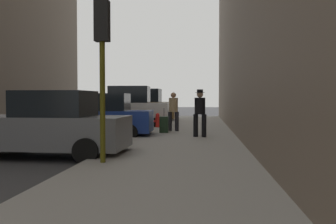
{
  "coord_description": "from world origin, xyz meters",
  "views": [
    {
      "loc": [
        6.75,
        -11.17,
        1.58
      ],
      "look_at": [
        5.33,
        3.72,
        1.05
      ],
      "focal_mm": 40.0,
      "sensor_mm": 36.0,
      "label": 1
    }
  ],
  "objects_px": {
    "fire_hydrant": "(158,120)",
    "rolling_suitcase": "(164,124)",
    "traffic_light": "(102,46)",
    "pedestrian_in_tan_coat": "(173,109)",
    "parked_blue_sedan": "(100,117)",
    "parked_bronze_suv": "(143,107)",
    "parked_gray_coupe": "(50,126)",
    "pedestrian_with_fedora": "(200,111)",
    "parked_white_van": "(127,109)"
  },
  "relations": [
    {
      "from": "parked_bronze_suv",
      "to": "rolling_suitcase",
      "type": "bearing_deg",
      "value": -75.27
    },
    {
      "from": "parked_bronze_suv",
      "to": "fire_hydrant",
      "type": "xyz_separation_m",
      "value": [
        1.8,
        -6.38,
        -0.54
      ]
    },
    {
      "from": "fire_hydrant",
      "to": "traffic_light",
      "type": "distance_m",
      "value": 10.71
    },
    {
      "from": "pedestrian_with_fedora",
      "to": "rolling_suitcase",
      "type": "xyz_separation_m",
      "value": [
        -1.54,
        1.75,
        -0.65
      ]
    },
    {
      "from": "parked_blue_sedan",
      "to": "pedestrian_in_tan_coat",
      "type": "height_order",
      "value": "pedestrian_in_tan_coat"
    },
    {
      "from": "parked_blue_sedan",
      "to": "parked_bronze_suv",
      "type": "distance_m",
      "value": 10.46
    },
    {
      "from": "traffic_light",
      "to": "pedestrian_in_tan_coat",
      "type": "relative_size",
      "value": 2.11
    },
    {
      "from": "traffic_light",
      "to": "rolling_suitcase",
      "type": "relative_size",
      "value": 3.46
    },
    {
      "from": "parked_blue_sedan",
      "to": "traffic_light",
      "type": "distance_m",
      "value": 6.92
    },
    {
      "from": "parked_white_van",
      "to": "pedestrian_in_tan_coat",
      "type": "relative_size",
      "value": 2.73
    },
    {
      "from": "fire_hydrant",
      "to": "pedestrian_in_tan_coat",
      "type": "xyz_separation_m",
      "value": [
        0.96,
        -2.08,
        0.61
      ]
    },
    {
      "from": "parked_bronze_suv",
      "to": "pedestrian_in_tan_coat",
      "type": "height_order",
      "value": "parked_bronze_suv"
    },
    {
      "from": "rolling_suitcase",
      "to": "pedestrian_with_fedora",
      "type": "bearing_deg",
      "value": -48.65
    },
    {
      "from": "pedestrian_in_tan_coat",
      "to": "parked_bronze_suv",
      "type": "bearing_deg",
      "value": 108.11
    },
    {
      "from": "parked_gray_coupe",
      "to": "parked_bronze_suv",
      "type": "xyz_separation_m",
      "value": [
        -0.0,
        15.37,
        0.18
      ]
    },
    {
      "from": "parked_blue_sedan",
      "to": "fire_hydrant",
      "type": "xyz_separation_m",
      "value": [
        1.8,
        4.08,
        -0.35
      ]
    },
    {
      "from": "rolling_suitcase",
      "to": "pedestrian_in_tan_coat",
      "type": "bearing_deg",
      "value": 66.17
    },
    {
      "from": "parked_bronze_suv",
      "to": "pedestrian_with_fedora",
      "type": "relative_size",
      "value": 2.62
    },
    {
      "from": "parked_gray_coupe",
      "to": "traffic_light",
      "type": "bearing_deg",
      "value": -38.55
    },
    {
      "from": "pedestrian_with_fedora",
      "to": "parked_white_van",
      "type": "bearing_deg",
      "value": 124.72
    },
    {
      "from": "parked_bronze_suv",
      "to": "traffic_light",
      "type": "bearing_deg",
      "value": -83.72
    },
    {
      "from": "parked_white_van",
      "to": "pedestrian_in_tan_coat",
      "type": "bearing_deg",
      "value": -49.21
    },
    {
      "from": "parked_gray_coupe",
      "to": "parked_blue_sedan",
      "type": "distance_m",
      "value": 4.91
    },
    {
      "from": "parked_white_van",
      "to": "traffic_light",
      "type": "xyz_separation_m",
      "value": [
        1.85,
        -11.59,
        1.73
      ]
    },
    {
      "from": "parked_bronze_suv",
      "to": "traffic_light",
      "type": "height_order",
      "value": "traffic_light"
    },
    {
      "from": "pedestrian_with_fedora",
      "to": "parked_bronze_suv",
      "type": "bearing_deg",
      "value": 109.86
    },
    {
      "from": "parked_white_van",
      "to": "traffic_light",
      "type": "relative_size",
      "value": 1.3
    },
    {
      "from": "parked_bronze_suv",
      "to": "fire_hydrant",
      "type": "height_order",
      "value": "parked_bronze_suv"
    },
    {
      "from": "traffic_light",
      "to": "pedestrian_in_tan_coat",
      "type": "height_order",
      "value": "traffic_light"
    },
    {
      "from": "parked_blue_sedan",
      "to": "fire_hydrant",
      "type": "bearing_deg",
      "value": 66.16
    },
    {
      "from": "parked_white_van",
      "to": "parked_bronze_suv",
      "type": "xyz_separation_m",
      "value": [
        0.0,
        5.26,
        0.0
      ]
    },
    {
      "from": "parked_bronze_suv",
      "to": "pedestrian_in_tan_coat",
      "type": "bearing_deg",
      "value": -71.89
    },
    {
      "from": "fire_hydrant",
      "to": "traffic_light",
      "type": "relative_size",
      "value": 0.2
    },
    {
      "from": "parked_bronze_suv",
      "to": "rolling_suitcase",
      "type": "relative_size",
      "value": 4.48
    },
    {
      "from": "traffic_light",
      "to": "rolling_suitcase",
      "type": "bearing_deg",
      "value": 85.69
    },
    {
      "from": "parked_bronze_suv",
      "to": "fire_hydrant",
      "type": "relative_size",
      "value": 6.61
    },
    {
      "from": "parked_white_van",
      "to": "pedestrian_in_tan_coat",
      "type": "distance_m",
      "value": 4.24
    },
    {
      "from": "parked_blue_sedan",
      "to": "parked_bronze_suv",
      "type": "relative_size",
      "value": 0.92
    },
    {
      "from": "parked_white_van",
      "to": "fire_hydrant",
      "type": "height_order",
      "value": "parked_white_van"
    },
    {
      "from": "traffic_light",
      "to": "parked_gray_coupe",
      "type": "bearing_deg",
      "value": 141.45
    },
    {
      "from": "parked_bronze_suv",
      "to": "parked_white_van",
      "type": "bearing_deg",
      "value": -90.0
    },
    {
      "from": "fire_hydrant",
      "to": "rolling_suitcase",
      "type": "distance_m",
      "value": 2.92
    },
    {
      "from": "parked_gray_coupe",
      "to": "fire_hydrant",
      "type": "bearing_deg",
      "value": 78.66
    },
    {
      "from": "parked_white_van",
      "to": "fire_hydrant",
      "type": "xyz_separation_m",
      "value": [
        1.8,
        -1.12,
        -0.54
      ]
    },
    {
      "from": "fire_hydrant",
      "to": "pedestrian_with_fedora",
      "type": "bearing_deg",
      "value": -64.82
    },
    {
      "from": "parked_gray_coupe",
      "to": "parked_white_van",
      "type": "bearing_deg",
      "value": 90.0
    },
    {
      "from": "parked_blue_sedan",
      "to": "parked_white_van",
      "type": "bearing_deg",
      "value": 90.0
    },
    {
      "from": "parked_white_van",
      "to": "rolling_suitcase",
      "type": "relative_size",
      "value": 4.49
    },
    {
      "from": "pedestrian_in_tan_coat",
      "to": "rolling_suitcase",
      "type": "distance_m",
      "value": 1.04
    },
    {
      "from": "parked_blue_sedan",
      "to": "parked_bronze_suv",
      "type": "bearing_deg",
      "value": 90.0
    }
  ]
}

